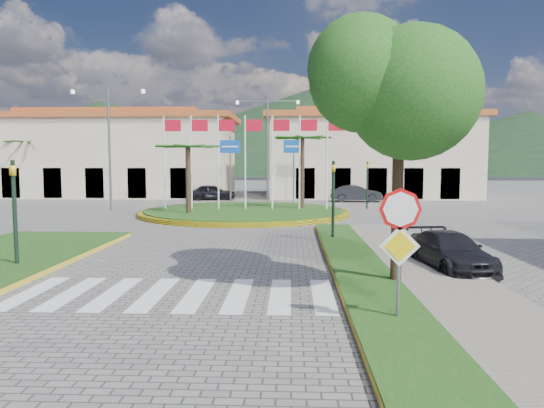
{
  "coord_description": "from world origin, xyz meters",
  "views": [
    {
      "loc": [
        2.86,
        -7.19,
        3.12
      ],
      "look_at": [
        2.24,
        8.0,
        1.83
      ],
      "focal_mm": 32.0,
      "sensor_mm": 36.0,
      "label": 1
    }
  ],
  "objects_px": {
    "stop_sign": "(400,233)",
    "car_side_right": "(450,251)",
    "white_van": "(151,191)",
    "deciduous_tree": "(400,79)",
    "roundabout_island": "(245,211)",
    "car_dark_a": "(212,192)",
    "car_dark_b": "(356,193)"
  },
  "relations": [
    {
      "from": "stop_sign",
      "to": "car_side_right",
      "type": "relative_size",
      "value": 0.71
    },
    {
      "from": "white_van",
      "to": "deciduous_tree",
      "type": "bearing_deg",
      "value": -137.02
    },
    {
      "from": "roundabout_island",
      "to": "car_dark_a",
      "type": "relative_size",
      "value": 3.28
    },
    {
      "from": "roundabout_island",
      "to": "white_van",
      "type": "distance_m",
      "value": 17.22
    },
    {
      "from": "stop_sign",
      "to": "deciduous_tree",
      "type": "distance_m",
      "value": 4.59
    },
    {
      "from": "car_dark_b",
      "to": "stop_sign",
      "type": "bearing_deg",
      "value": 175.4
    },
    {
      "from": "roundabout_island",
      "to": "car_side_right",
      "type": "distance_m",
      "value": 16.77
    },
    {
      "from": "stop_sign",
      "to": "car_dark_b",
      "type": "relative_size",
      "value": 0.65
    },
    {
      "from": "roundabout_island",
      "to": "deciduous_tree",
      "type": "bearing_deg",
      "value": -72.09
    },
    {
      "from": "deciduous_tree",
      "to": "white_van",
      "type": "bearing_deg",
      "value": 116.26
    },
    {
      "from": "white_van",
      "to": "car_dark_a",
      "type": "relative_size",
      "value": 1.0
    },
    {
      "from": "roundabout_island",
      "to": "car_dark_b",
      "type": "bearing_deg",
      "value": 50.81
    },
    {
      "from": "car_dark_b",
      "to": "white_van",
      "type": "bearing_deg",
      "value": 77.97
    },
    {
      "from": "deciduous_tree",
      "to": "white_van",
      "type": "xyz_separation_m",
      "value": [
        -15.35,
        31.12,
        -4.64
      ]
    },
    {
      "from": "white_van",
      "to": "car_dark_b",
      "type": "relative_size",
      "value": 0.95
    },
    {
      "from": "car_dark_a",
      "to": "deciduous_tree",
      "type": "bearing_deg",
      "value": -170.42
    },
    {
      "from": "car_dark_b",
      "to": "car_dark_a",
      "type": "bearing_deg",
      "value": 84.28
    },
    {
      "from": "white_van",
      "to": "roundabout_island",
      "type": "bearing_deg",
      "value": -128.36
    },
    {
      "from": "roundabout_island",
      "to": "deciduous_tree",
      "type": "relative_size",
      "value": 1.87
    },
    {
      "from": "car_dark_b",
      "to": "car_side_right",
      "type": "distance_m",
      "value": 24.86
    },
    {
      "from": "car_dark_a",
      "to": "car_dark_b",
      "type": "bearing_deg",
      "value": -105.77
    },
    {
      "from": "roundabout_island",
      "to": "car_dark_a",
      "type": "height_order",
      "value": "roundabout_island"
    },
    {
      "from": "roundabout_island",
      "to": "deciduous_tree",
      "type": "xyz_separation_m",
      "value": [
        5.5,
        -17.0,
        5.0
      ]
    },
    {
      "from": "white_van",
      "to": "car_dark_a",
      "type": "xyz_separation_m",
      "value": [
        6.02,
        -2.79,
        0.12
      ]
    },
    {
      "from": "roundabout_island",
      "to": "white_van",
      "type": "bearing_deg",
      "value": 124.92
    },
    {
      "from": "stop_sign",
      "to": "car_side_right",
      "type": "height_order",
      "value": "stop_sign"
    },
    {
      "from": "stop_sign",
      "to": "deciduous_tree",
      "type": "xyz_separation_m",
      "value": [
        0.6,
        3.04,
        3.38
      ]
    },
    {
      "from": "car_dark_a",
      "to": "white_van",
      "type": "bearing_deg",
      "value": 56.48
    },
    {
      "from": "white_van",
      "to": "car_dark_a",
      "type": "distance_m",
      "value": 6.64
    },
    {
      "from": "car_dark_a",
      "to": "roundabout_island",
      "type": "bearing_deg",
      "value": -169.94
    },
    {
      "from": "car_dark_a",
      "to": "car_side_right",
      "type": "distance_m",
      "value": 28.67
    },
    {
      "from": "stop_sign",
      "to": "deciduous_tree",
      "type": "height_order",
      "value": "deciduous_tree"
    }
  ]
}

